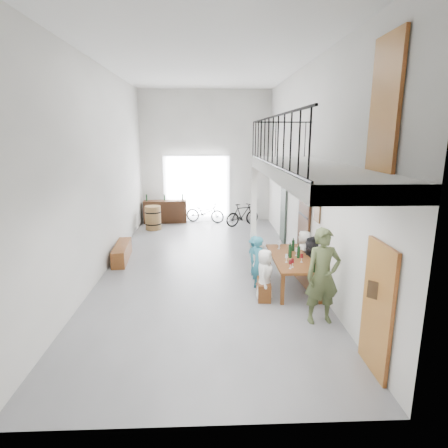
{
  "coord_description": "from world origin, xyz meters",
  "views": [
    {
      "loc": [
        0.12,
        -10.1,
        3.67
      ],
      "look_at": [
        0.51,
        -0.5,
        1.37
      ],
      "focal_mm": 30.0,
      "sensor_mm": 36.0,
      "label": 1
    }
  ],
  "objects_px": {
    "oak_barrel": "(153,218)",
    "host_standing": "(323,276)",
    "bench_inner": "(262,280)",
    "serving_counter": "(165,212)",
    "side_bench": "(122,252)",
    "tasting_table": "(291,260)",
    "bicycle_near": "(205,212)"
  },
  "relations": [
    {
      "from": "side_bench",
      "to": "host_standing",
      "type": "height_order",
      "value": "host_standing"
    },
    {
      "from": "side_bench",
      "to": "host_standing",
      "type": "bearing_deg",
      "value": -39.52
    },
    {
      "from": "oak_barrel",
      "to": "host_standing",
      "type": "distance_m",
      "value": 8.95
    },
    {
      "from": "host_standing",
      "to": "tasting_table",
      "type": "bearing_deg",
      "value": 91.76
    },
    {
      "from": "side_bench",
      "to": "host_standing",
      "type": "distance_m",
      "value": 6.31
    },
    {
      "from": "host_standing",
      "to": "oak_barrel",
      "type": "bearing_deg",
      "value": 113.56
    },
    {
      "from": "tasting_table",
      "to": "bicycle_near",
      "type": "bearing_deg",
      "value": 106.8
    },
    {
      "from": "oak_barrel",
      "to": "bicycle_near",
      "type": "bearing_deg",
      "value": 28.65
    },
    {
      "from": "side_bench",
      "to": "bicycle_near",
      "type": "relative_size",
      "value": 1.02
    },
    {
      "from": "oak_barrel",
      "to": "bench_inner",
      "type": "bearing_deg",
      "value": -59.84
    },
    {
      "from": "oak_barrel",
      "to": "serving_counter",
      "type": "relative_size",
      "value": 0.52
    },
    {
      "from": "side_bench",
      "to": "oak_barrel",
      "type": "xyz_separation_m",
      "value": [
        0.4,
        3.77,
        0.23
      ]
    },
    {
      "from": "bench_inner",
      "to": "serving_counter",
      "type": "distance_m",
      "value": 7.88
    },
    {
      "from": "side_bench",
      "to": "oak_barrel",
      "type": "height_order",
      "value": "oak_barrel"
    },
    {
      "from": "host_standing",
      "to": "bench_inner",
      "type": "bearing_deg",
      "value": 112.12
    },
    {
      "from": "bench_inner",
      "to": "serving_counter",
      "type": "relative_size",
      "value": 0.99
    },
    {
      "from": "oak_barrel",
      "to": "serving_counter",
      "type": "xyz_separation_m",
      "value": [
        0.35,
        1.18,
        0.01
      ]
    },
    {
      "from": "serving_counter",
      "to": "host_standing",
      "type": "bearing_deg",
      "value": -68.38
    },
    {
      "from": "tasting_table",
      "to": "side_bench",
      "type": "height_order",
      "value": "tasting_table"
    },
    {
      "from": "tasting_table",
      "to": "bench_inner",
      "type": "relative_size",
      "value": 1.22
    },
    {
      "from": "tasting_table",
      "to": "serving_counter",
      "type": "relative_size",
      "value": 1.21
    },
    {
      "from": "bench_inner",
      "to": "side_bench",
      "type": "height_order",
      "value": "side_bench"
    },
    {
      "from": "serving_counter",
      "to": "host_standing",
      "type": "distance_m",
      "value": 9.85
    },
    {
      "from": "bench_inner",
      "to": "host_standing",
      "type": "relative_size",
      "value": 0.93
    },
    {
      "from": "side_bench",
      "to": "serving_counter",
      "type": "xyz_separation_m",
      "value": [
        0.75,
        4.95,
        0.23
      ]
    },
    {
      "from": "oak_barrel",
      "to": "serving_counter",
      "type": "distance_m",
      "value": 1.23
    },
    {
      "from": "oak_barrel",
      "to": "host_standing",
      "type": "bearing_deg",
      "value": -60.24
    },
    {
      "from": "oak_barrel",
      "to": "tasting_table",
      "type": "bearing_deg",
      "value": -55.17
    },
    {
      "from": "tasting_table",
      "to": "side_bench",
      "type": "bearing_deg",
      "value": 153.91
    },
    {
      "from": "side_bench",
      "to": "bicycle_near",
      "type": "bearing_deg",
      "value": 63.37
    },
    {
      "from": "serving_counter",
      "to": "host_standing",
      "type": "relative_size",
      "value": 0.93
    },
    {
      "from": "tasting_table",
      "to": "host_standing",
      "type": "xyz_separation_m",
      "value": [
        0.24,
        -1.73,
        0.26
      ]
    }
  ]
}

